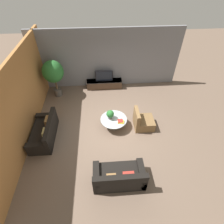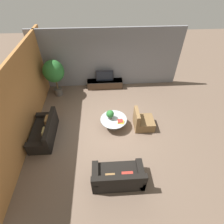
{
  "view_description": "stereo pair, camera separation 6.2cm",
  "coord_description": "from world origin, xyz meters",
  "px_view_note": "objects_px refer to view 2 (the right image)",
  "views": [
    {
      "loc": [
        -0.35,
        -5.02,
        5.51
      ],
      "look_at": [
        0.05,
        0.32,
        0.55
      ],
      "focal_mm": 28.0,
      "sensor_mm": 36.0,
      "label": 1
    },
    {
      "loc": [
        -0.29,
        -5.02,
        5.51
      ],
      "look_at": [
        0.05,
        0.32,
        0.55
      ],
      "focal_mm": 28.0,
      "sensor_mm": 36.0,
      "label": 2
    }
  ],
  "objects_px": {
    "armchair_wicker": "(143,122)",
    "media_console": "(105,84)",
    "coffee_table": "(114,121)",
    "couch_near_entry": "(118,177)",
    "couch_by_wall": "(45,132)",
    "potted_palm_tall": "(54,72)",
    "potted_plant_tabletop": "(110,114)",
    "television": "(105,76)"
  },
  "relations": [
    {
      "from": "coffee_table",
      "to": "couch_by_wall",
      "type": "bearing_deg",
      "value": -171.53
    },
    {
      "from": "television",
      "to": "couch_near_entry",
      "type": "height_order",
      "value": "television"
    },
    {
      "from": "couch_near_entry",
      "to": "potted_plant_tabletop",
      "type": "relative_size",
      "value": 4.04
    },
    {
      "from": "couch_near_entry",
      "to": "potted_plant_tabletop",
      "type": "xyz_separation_m",
      "value": [
        -0.11,
        2.5,
        0.36
      ]
    },
    {
      "from": "coffee_table",
      "to": "couch_by_wall",
      "type": "xyz_separation_m",
      "value": [
        -2.75,
        -0.41,
        -0.01
      ]
    },
    {
      "from": "armchair_wicker",
      "to": "potted_plant_tabletop",
      "type": "height_order",
      "value": "armchair_wicker"
    },
    {
      "from": "media_console",
      "to": "potted_plant_tabletop",
      "type": "bearing_deg",
      "value": -87.39
    },
    {
      "from": "potted_palm_tall",
      "to": "television",
      "type": "bearing_deg",
      "value": 11.83
    },
    {
      "from": "media_console",
      "to": "potted_plant_tabletop",
      "type": "relative_size",
      "value": 4.73
    },
    {
      "from": "armchair_wicker",
      "to": "potted_palm_tall",
      "type": "distance_m",
      "value": 4.72
    },
    {
      "from": "potted_palm_tall",
      "to": "couch_near_entry",
      "type": "bearing_deg",
      "value": -61.39
    },
    {
      "from": "couch_by_wall",
      "to": "couch_near_entry",
      "type": "relative_size",
      "value": 1.08
    },
    {
      "from": "couch_by_wall",
      "to": "potted_palm_tall",
      "type": "bearing_deg",
      "value": 178.34
    },
    {
      "from": "television",
      "to": "coffee_table",
      "type": "distance_m",
      "value": 2.94
    },
    {
      "from": "media_console",
      "to": "couch_by_wall",
      "type": "bearing_deg",
      "value": -126.82
    },
    {
      "from": "media_console",
      "to": "couch_near_entry",
      "type": "relative_size",
      "value": 1.17
    },
    {
      "from": "couch_by_wall",
      "to": "potted_plant_tabletop",
      "type": "distance_m",
      "value": 2.67
    },
    {
      "from": "media_console",
      "to": "coffee_table",
      "type": "bearing_deg",
      "value": -84.67
    },
    {
      "from": "armchair_wicker",
      "to": "coffee_table",
      "type": "bearing_deg",
      "value": 85.08
    },
    {
      "from": "couch_by_wall",
      "to": "potted_palm_tall",
      "type": "height_order",
      "value": "potted_palm_tall"
    },
    {
      "from": "television",
      "to": "potted_plant_tabletop",
      "type": "xyz_separation_m",
      "value": [
        0.13,
        -2.84,
        -0.07
      ]
    },
    {
      "from": "television",
      "to": "potted_plant_tabletop",
      "type": "relative_size",
      "value": 2.28
    },
    {
      "from": "media_console",
      "to": "couch_by_wall",
      "type": "relative_size",
      "value": 1.08
    },
    {
      "from": "media_console",
      "to": "potted_plant_tabletop",
      "type": "height_order",
      "value": "potted_plant_tabletop"
    },
    {
      "from": "couch_near_entry",
      "to": "potted_palm_tall",
      "type": "height_order",
      "value": "potted_palm_tall"
    },
    {
      "from": "media_console",
      "to": "couch_near_entry",
      "type": "xyz_separation_m",
      "value": [
        0.24,
        -5.34,
        0.06
      ]
    },
    {
      "from": "television",
      "to": "potted_plant_tabletop",
      "type": "distance_m",
      "value": 2.84
    },
    {
      "from": "potted_palm_tall",
      "to": "potted_plant_tabletop",
      "type": "xyz_separation_m",
      "value": [
        2.53,
        -2.34,
        -0.65
      ]
    },
    {
      "from": "couch_near_entry",
      "to": "potted_palm_tall",
      "type": "relative_size",
      "value": 0.86
    },
    {
      "from": "coffee_table",
      "to": "potted_plant_tabletop",
      "type": "relative_size",
      "value": 2.71
    },
    {
      "from": "armchair_wicker",
      "to": "media_console",
      "type": "bearing_deg",
      "value": 26.14
    },
    {
      "from": "media_console",
      "to": "coffee_table",
      "type": "xyz_separation_m",
      "value": [
        0.27,
        -2.9,
        0.07
      ]
    },
    {
      "from": "television",
      "to": "coffee_table",
      "type": "height_order",
      "value": "television"
    },
    {
      "from": "couch_by_wall",
      "to": "potted_palm_tall",
      "type": "xyz_separation_m",
      "value": [
        0.08,
        2.81,
        1.01
      ]
    },
    {
      "from": "television",
      "to": "coffee_table",
      "type": "relative_size",
      "value": 0.84
    },
    {
      "from": "media_console",
      "to": "television",
      "type": "bearing_deg",
      "value": -90.0
    },
    {
      "from": "coffee_table",
      "to": "potted_plant_tabletop",
      "type": "height_order",
      "value": "potted_plant_tabletop"
    },
    {
      "from": "couch_by_wall",
      "to": "armchair_wicker",
      "type": "xyz_separation_m",
      "value": [
        3.95,
        0.31,
        -0.01
      ]
    },
    {
      "from": "coffee_table",
      "to": "couch_near_entry",
      "type": "xyz_separation_m",
      "value": [
        -0.03,
        -2.44,
        -0.01
      ]
    },
    {
      "from": "couch_near_entry",
      "to": "armchair_wicker",
      "type": "height_order",
      "value": "armchair_wicker"
    },
    {
      "from": "coffee_table",
      "to": "couch_near_entry",
      "type": "relative_size",
      "value": 0.67
    },
    {
      "from": "coffee_table",
      "to": "couch_near_entry",
      "type": "height_order",
      "value": "couch_near_entry"
    }
  ]
}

